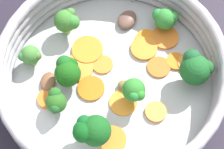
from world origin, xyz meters
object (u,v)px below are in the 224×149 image
object	(u,v)px
broccoli_floret_3	(134,91)
mushroom_piece_0	(128,20)
mushroom_piece_2	(125,85)
carrot_slice_6	(78,68)
carrot_slice_8	(87,50)
carrot_slice_1	(165,37)
broccoli_floret_0	(68,21)
carrot_slice_12	(156,112)
carrot_slice_5	(176,61)
carrot_slice_9	(189,64)
carrot_slice_3	(159,67)
carrot_slice_7	(91,88)
broccoli_floret_6	(56,102)
mushroom_piece_1	(48,81)
carrot_slice_13	(123,103)
carrot_slice_0	(103,65)
broccoli_floret_1	(68,71)
carrot_slice_4	(113,139)
carrot_slice_11	(144,48)
carrot_slice_2	(48,99)
broccoli_floret_5	(195,68)
skillet	(112,82)
broccoli_floret_2	(90,130)
broccoli_floret_7	(164,18)
carrot_slice_10	(147,39)
broccoli_floret_4	(30,56)

from	to	relation	value
broccoli_floret_3	mushroom_piece_0	xyz separation A→B (m)	(0.03, -0.13, -0.02)
mushroom_piece_2	mushroom_piece_0	bearing A→B (deg)	-80.08
carrot_slice_6	carrot_slice_8	distance (m)	0.03
carrot_slice_1	broccoli_floret_0	world-z (taller)	broccoli_floret_0
carrot_slice_1	mushroom_piece_0	xyz separation A→B (m)	(0.06, -0.02, 0.00)
carrot_slice_12	broccoli_floret_3	distance (m)	0.05
carrot_slice_5	carrot_slice_9	size ratio (longest dim) A/B	0.89
carrot_slice_1	mushroom_piece_0	bearing A→B (deg)	-14.36
carrot_slice_3	carrot_slice_7	distance (m)	0.10
broccoli_floret_6	broccoli_floret_0	bearing A→B (deg)	-81.39
mushroom_piece_1	carrot_slice_13	bearing A→B (deg)	176.79
carrot_slice_0	carrot_slice_12	distance (m)	0.11
carrot_slice_1	broccoli_floret_1	distance (m)	0.16
carrot_slice_1	mushroom_piece_1	size ratio (longest dim) A/B	1.41
carrot_slice_4	carrot_slice_11	xyz separation A→B (m)	(-0.01, -0.15, -0.00)
carrot_slice_9	carrot_slice_6	bearing A→B (deg)	15.25
mushroom_piece_2	broccoli_floret_1	bearing A→B (deg)	4.94
carrot_slice_2	carrot_slice_12	size ratio (longest dim) A/B	1.01
mushroom_piece_2	broccoli_floret_5	bearing A→B (deg)	-158.56
carrot_slice_2	carrot_slice_8	distance (m)	0.10
skillet	carrot_slice_2	bearing A→B (deg)	32.67
broccoli_floret_2	carrot_slice_12	bearing A→B (deg)	-144.63
carrot_slice_1	broccoli_floret_0	distance (m)	0.15
broccoli_floret_1	broccoli_floret_6	distance (m)	0.05
mushroom_piece_0	mushroom_piece_1	size ratio (longest dim) A/B	1.21
carrot_slice_3	mushroom_piece_1	size ratio (longest dim) A/B	1.18
broccoli_floret_5	mushroom_piece_0	world-z (taller)	broccoli_floret_5
carrot_slice_11	broccoli_floret_1	bearing A→B (deg)	38.36
broccoli_floret_7	mushroom_piece_2	xyz separation A→B (m)	(0.03, 0.11, -0.02)
broccoli_floret_7	carrot_slice_6	bearing A→B (deg)	42.71
carrot_slice_11	broccoli_floret_3	distance (m)	0.09
skillet	broccoli_floret_6	world-z (taller)	broccoli_floret_6
mushroom_piece_2	carrot_slice_11	bearing A→B (deg)	-101.87
skillet	broccoli_floret_2	distance (m)	0.10
carrot_slice_7	carrot_slice_10	size ratio (longest dim) A/B	1.14
carrot_slice_4	broccoli_floret_3	size ratio (longest dim) A/B	0.82
carrot_slice_8	broccoli_floret_2	distance (m)	0.14
carrot_slice_11	carrot_slice_8	bearing A→B (deg)	15.03
carrot_slice_5	carrot_slice_11	xyz separation A→B (m)	(0.05, -0.01, 0.00)
carrot_slice_1	broccoli_floret_1	world-z (taller)	broccoli_floret_1
mushroom_piece_1	skillet	bearing A→B (deg)	-163.14
broccoli_floret_2	broccoli_floret_1	bearing A→B (deg)	-55.81
carrot_slice_13	broccoli_floret_6	size ratio (longest dim) A/B	1.06
carrot_slice_9	broccoli_floret_0	world-z (taller)	broccoli_floret_0
broccoli_floret_5	carrot_slice_13	bearing A→B (deg)	34.55
carrot_slice_10	broccoli_floret_2	bearing A→B (deg)	75.47
carrot_slice_12	broccoli_floret_7	distance (m)	0.14
carrot_slice_9	broccoli_floret_1	bearing A→B (deg)	21.31
carrot_slice_5	broccoli_floret_7	xyz separation A→B (m)	(0.03, -0.06, 0.02)
carrot_slice_8	broccoli_floret_4	distance (m)	0.08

